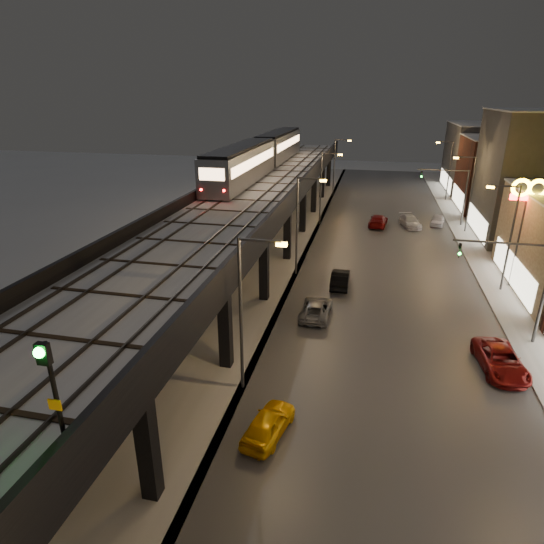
{
  "coord_description": "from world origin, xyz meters",
  "views": [
    {
      "loc": [
        5.66,
        -7.89,
        15.7
      ],
      "look_at": [
        -0.24,
        18.64,
        5.0
      ],
      "focal_mm": 30.0,
      "sensor_mm": 36.0,
      "label": 1
    }
  ],
  "objects_px": {
    "car_mid_dark": "(378,221)",
    "car_onc_dark": "(500,361)",
    "car_near_white": "(340,279)",
    "car_mid_silver": "(316,309)",
    "car_onc_white": "(410,222)",
    "car_onc_red": "(438,221)",
    "rail_signal": "(49,375)",
    "car_taxi": "(269,424)",
    "subway_train": "(263,153)"
  },
  "relations": [
    {
      "from": "car_mid_dark",
      "to": "car_onc_dark",
      "type": "height_order",
      "value": "car_mid_dark"
    },
    {
      "from": "car_mid_dark",
      "to": "car_near_white",
      "type": "bearing_deg",
      "value": 87.74
    },
    {
      "from": "car_near_white",
      "to": "car_onc_dark",
      "type": "bearing_deg",
      "value": 133.25
    },
    {
      "from": "car_mid_silver",
      "to": "car_onc_dark",
      "type": "relative_size",
      "value": 0.92
    },
    {
      "from": "car_near_white",
      "to": "car_onc_white",
      "type": "height_order",
      "value": "car_near_white"
    },
    {
      "from": "car_onc_red",
      "to": "rail_signal",
      "type": "bearing_deg",
      "value": -96.39
    },
    {
      "from": "rail_signal",
      "to": "car_mid_silver",
      "type": "distance_m",
      "value": 24.1
    },
    {
      "from": "car_mid_dark",
      "to": "car_onc_red",
      "type": "xyz_separation_m",
      "value": [
        7.41,
        2.17,
        -0.09
      ]
    },
    {
      "from": "rail_signal",
      "to": "car_taxi",
      "type": "distance_m",
      "value": 12.79
    },
    {
      "from": "car_onc_dark",
      "to": "car_onc_white",
      "type": "xyz_separation_m",
      "value": [
        -3.42,
        31.89,
        -0.01
      ]
    },
    {
      "from": "car_near_white",
      "to": "rail_signal",
      "type": "bearing_deg",
      "value": 78.17
    },
    {
      "from": "car_onc_dark",
      "to": "car_onc_red",
      "type": "bearing_deg",
      "value": 84.21
    },
    {
      "from": "car_mid_dark",
      "to": "rail_signal",
      "type": "bearing_deg",
      "value": 86.26
    },
    {
      "from": "car_taxi",
      "to": "car_onc_white",
      "type": "bearing_deg",
      "value": -90.97
    },
    {
      "from": "car_taxi",
      "to": "car_mid_dark",
      "type": "bearing_deg",
      "value": -85.69
    },
    {
      "from": "subway_train",
      "to": "car_taxi",
      "type": "distance_m",
      "value": 42.96
    },
    {
      "from": "car_taxi",
      "to": "car_onc_dark",
      "type": "distance_m",
      "value": 15.02
    },
    {
      "from": "subway_train",
      "to": "car_onc_dark",
      "type": "height_order",
      "value": "subway_train"
    },
    {
      "from": "car_near_white",
      "to": "car_mid_dark",
      "type": "bearing_deg",
      "value": -99.29
    },
    {
      "from": "car_mid_dark",
      "to": "car_onc_dark",
      "type": "relative_size",
      "value": 1.0
    },
    {
      "from": "car_onc_dark",
      "to": "car_mid_dark",
      "type": "bearing_deg",
      "value": 97.53
    },
    {
      "from": "rail_signal",
      "to": "car_mid_silver",
      "type": "relative_size",
      "value": 0.72
    },
    {
      "from": "car_taxi",
      "to": "rail_signal",
      "type": "bearing_deg",
      "value": 79.18
    },
    {
      "from": "subway_train",
      "to": "car_onc_dark",
      "type": "relative_size",
      "value": 7.9
    },
    {
      "from": "car_taxi",
      "to": "car_onc_red",
      "type": "distance_m",
      "value": 43.75
    },
    {
      "from": "car_mid_dark",
      "to": "car_onc_red",
      "type": "relative_size",
      "value": 1.35
    },
    {
      "from": "car_mid_silver",
      "to": "car_onc_white",
      "type": "relative_size",
      "value": 0.98
    },
    {
      "from": "car_onc_white",
      "to": "car_near_white",
      "type": "bearing_deg",
      "value": -122.42
    },
    {
      "from": "car_mid_silver",
      "to": "rail_signal",
      "type": "bearing_deg",
      "value": 79.58
    },
    {
      "from": "car_near_white",
      "to": "car_mid_silver",
      "type": "height_order",
      "value": "car_near_white"
    },
    {
      "from": "rail_signal",
      "to": "car_mid_dark",
      "type": "bearing_deg",
      "value": 79.8
    },
    {
      "from": "car_near_white",
      "to": "car_onc_dark",
      "type": "xyz_separation_m",
      "value": [
        10.46,
        -10.9,
        -0.02
      ]
    },
    {
      "from": "car_taxi",
      "to": "car_onc_white",
      "type": "distance_m",
      "value": 41.35
    },
    {
      "from": "car_mid_dark",
      "to": "car_onc_white",
      "type": "xyz_separation_m",
      "value": [
        3.91,
        0.6,
        -0.05
      ]
    },
    {
      "from": "car_near_white",
      "to": "car_mid_dark",
      "type": "relative_size",
      "value": 0.86
    },
    {
      "from": "car_onc_white",
      "to": "car_onc_red",
      "type": "height_order",
      "value": "car_onc_white"
    },
    {
      "from": "subway_train",
      "to": "car_onc_dark",
      "type": "xyz_separation_m",
      "value": [
        22.51,
        -32.53,
        -7.85
      ]
    },
    {
      "from": "car_mid_silver",
      "to": "car_onc_red",
      "type": "relative_size",
      "value": 1.24
    },
    {
      "from": "subway_train",
      "to": "car_mid_silver",
      "type": "relative_size",
      "value": 8.57
    },
    {
      "from": "car_onc_red",
      "to": "subway_train",
      "type": "bearing_deg",
      "value": -166.42
    },
    {
      "from": "car_taxi",
      "to": "car_onc_dark",
      "type": "xyz_separation_m",
      "value": [
        12.4,
        8.47,
        0.02
      ]
    },
    {
      "from": "car_taxi",
      "to": "car_onc_dark",
      "type": "height_order",
      "value": "car_onc_dark"
    },
    {
      "from": "car_onc_white",
      "to": "car_onc_red",
      "type": "bearing_deg",
      "value": 10.43
    },
    {
      "from": "rail_signal",
      "to": "car_onc_dark",
      "type": "relative_size",
      "value": 0.66
    },
    {
      "from": "car_onc_white",
      "to": "car_onc_dark",
      "type": "bearing_deg",
      "value": -97.75
    },
    {
      "from": "rail_signal",
      "to": "car_onc_red",
      "type": "distance_m",
      "value": 54.1
    },
    {
      "from": "subway_train",
      "to": "car_onc_dark",
      "type": "bearing_deg",
      "value": -55.32
    },
    {
      "from": "car_onc_dark",
      "to": "car_onc_white",
      "type": "bearing_deg",
      "value": 90.46
    },
    {
      "from": "rail_signal",
      "to": "car_mid_dark",
      "type": "relative_size",
      "value": 0.66
    },
    {
      "from": "car_near_white",
      "to": "subway_train",
      "type": "bearing_deg",
      "value": -61.47
    }
  ]
}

